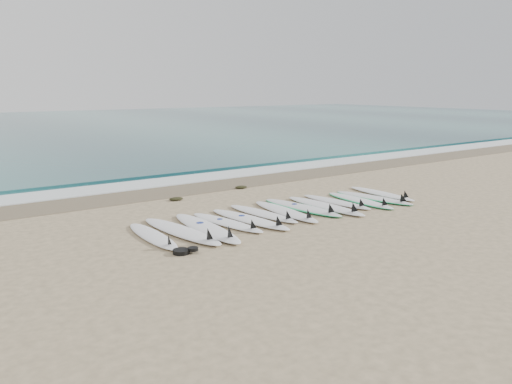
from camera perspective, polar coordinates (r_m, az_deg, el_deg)
ground at (r=12.50m, az=3.44°, el=-2.40°), size 120.00×120.00×0.00m
ocean at (r=42.76m, az=-24.95°, el=6.66°), size 120.00×55.00×0.03m
wet_sand_band at (r=15.84m, az=-5.82°, el=0.62°), size 120.00×1.80×0.01m
foam_band at (r=17.05m, az=-8.12°, el=1.42°), size 120.00×1.40×0.04m
wave_crest at (r=18.38m, az=-10.26°, el=2.19°), size 120.00×1.00×0.10m
surfboard_0 at (r=10.60m, az=-11.62°, el=-4.96°), size 0.52×2.31×0.29m
surfboard_1 at (r=10.82m, az=-8.39°, el=-4.45°), size 0.92×2.83×0.36m
surfboard_2 at (r=10.99m, az=-5.57°, el=-4.10°), size 0.69×2.88×0.37m
surfboard_3 at (r=11.42m, az=-3.19°, el=-3.51°), size 0.88×2.40×0.30m
surfboard_4 at (r=11.66m, az=-0.56°, el=-3.14°), size 0.93×2.64×0.33m
surfboard_5 at (r=12.20m, az=0.93°, el=-2.48°), size 0.79×2.43×0.31m
surfboard_6 at (r=12.41m, az=3.51°, el=-2.24°), size 0.67×2.61×0.33m
surfboard_7 at (r=12.89m, az=5.36°, el=-1.76°), size 0.96×2.67×0.33m
surfboard_8 at (r=13.08m, az=8.06°, el=-1.59°), size 0.69×2.75×0.35m
surfboard_9 at (r=13.63m, az=9.30°, el=-1.12°), size 0.71×2.35×0.30m
surfboard_10 at (r=13.93m, az=11.85°, el=-0.96°), size 0.67×2.45×0.31m
surfboard_11 at (r=14.35m, az=13.37°, el=-0.65°), size 0.99×2.53×0.31m
surfboard_12 at (r=14.95m, az=14.29°, el=-0.17°), size 0.55×2.42×0.31m
seaweed_near at (r=14.05m, az=-9.11°, el=-0.77°), size 0.40×0.31×0.08m
seaweed_far at (r=15.51m, az=-1.71°, el=0.57°), size 0.39×0.31×0.08m
leash_coil at (r=9.58m, az=-8.24°, el=-6.68°), size 0.46×0.36×0.11m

